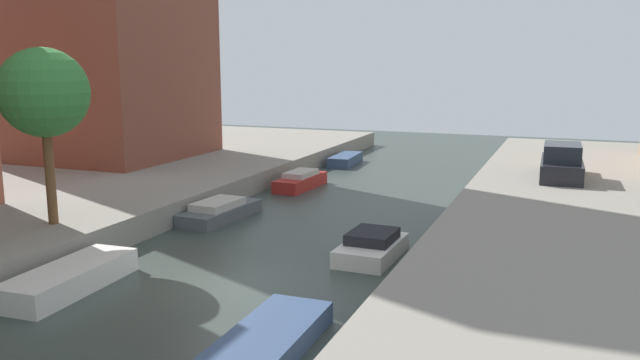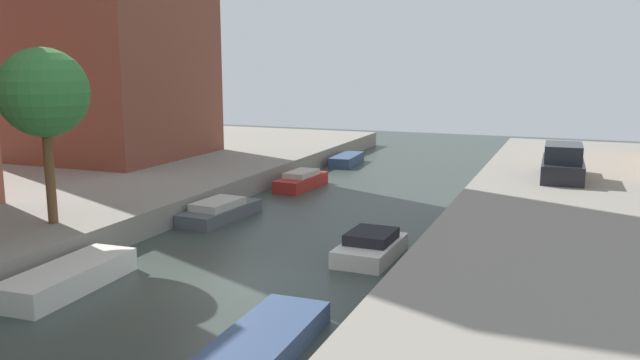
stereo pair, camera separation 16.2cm
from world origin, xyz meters
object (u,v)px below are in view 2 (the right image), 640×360
street_tree_3 (43,94)px  moored_boat_left_5 (347,160)px  moored_boat_left_3 (220,211)px  moored_boat_left_2 (68,278)px  moored_boat_left_4 (301,181)px  parked_car (563,164)px  moored_boat_right_2 (263,342)px  moored_boat_right_3 (371,247)px

street_tree_3 → moored_boat_left_5: bearing=82.0°
moored_boat_left_3 → moored_boat_left_5: bearing=89.6°
moored_boat_left_2 → moored_boat_left_4: moored_boat_left_4 is taller
moored_boat_left_4 → moored_boat_left_5: 8.07m
parked_car → moored_boat_left_4: (-12.41, -2.06, -1.30)m
moored_boat_left_5 → moored_boat_left_4: bearing=-87.3°
moored_boat_left_3 → moored_boat_left_5: moored_boat_left_3 is taller
moored_boat_left_5 → moored_boat_right_2: 26.66m
parked_car → moored_boat_right_2: parked_car is taller
street_tree_3 → moored_boat_left_2: street_tree_3 is taller
parked_car → moored_boat_left_4: 12.65m
moored_boat_left_2 → moored_boat_left_5: (-0.12, 24.10, -0.04)m
parked_car → street_tree_3: bearing=-135.8°
parked_car → moored_boat_left_4: bearing=-170.6°
moored_boat_left_3 → parked_car: bearing=36.0°
street_tree_3 → moored_boat_right_2: 12.13m
moored_boat_left_4 → moored_boat_right_2: bearing=-69.1°
moored_boat_left_2 → moored_boat_right_2: 7.17m
moored_boat_left_4 → moored_boat_right_2: 18.88m
moored_boat_left_2 → moored_boat_left_3: (-0.22, 8.74, 0.01)m
moored_boat_left_2 → moored_boat_right_3: moored_boat_right_3 is taller
parked_car → moored_boat_right_2: 20.54m
moored_boat_left_5 → moored_boat_right_2: size_ratio=0.85×
parked_car → moored_boat_left_2: 22.13m
street_tree_3 → moored_boat_left_3: bearing=64.2°
street_tree_3 → moored_boat_left_4: street_tree_3 is taller
moored_boat_left_5 → moored_boat_left_2: bearing=-89.7°
moored_boat_left_2 → moored_boat_left_5: bearing=90.3°
street_tree_3 → parked_car: (15.80, 15.37, -3.68)m
street_tree_3 → moored_boat_left_3: size_ratio=1.40×
moored_boat_right_2 → moored_boat_right_3: size_ratio=1.35×
moored_boat_left_2 → moored_boat_left_4: (0.26, 16.04, 0.04)m
parked_car → moored_boat_left_3: (-12.89, -9.35, -1.33)m
moored_boat_left_4 → moored_boat_right_2: size_ratio=0.88×
moored_boat_right_3 → moored_boat_left_5: bearing=111.8°
street_tree_3 → moored_boat_left_2: (3.12, -2.73, -5.02)m
moored_boat_left_4 → moored_boat_right_3: (6.85, -10.02, -0.01)m
parked_car → moored_boat_right_3: parked_car is taller
parked_car → moored_boat_left_3: bearing=-144.0°
moored_boat_left_3 → street_tree_3: bearing=-115.8°
moored_boat_left_3 → moored_boat_left_4: moored_boat_left_4 is taller
moored_boat_left_2 → moored_boat_right_2: bearing=-12.9°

